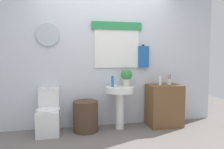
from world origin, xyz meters
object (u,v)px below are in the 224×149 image
(toilet, at_px, (49,116))
(pedestal_sink, at_px, (120,97))
(lotion_bottle, at_px, (160,81))
(laundry_hamper, at_px, (86,116))
(soap_bottle, at_px, (113,81))
(wooden_cabinet, at_px, (164,105))
(toothbrush_cup, at_px, (169,82))
(potted_plant, at_px, (127,76))

(toilet, height_order, pedestal_sink, toilet)
(toilet, relative_size, lotion_bottle, 4.61)
(laundry_hamper, xyz_separation_m, soap_bottle, (0.49, 0.05, 0.59))
(pedestal_sink, bearing_deg, wooden_cabinet, 0.00)
(soap_bottle, xyz_separation_m, lotion_bottle, (0.87, -0.09, 0.00))
(pedestal_sink, bearing_deg, lotion_bottle, -3.07)
(lotion_bottle, relative_size, toothbrush_cup, 0.90)
(toilet, bearing_deg, soap_bottle, 0.85)
(pedestal_sink, xyz_separation_m, wooden_cabinet, (0.85, 0.00, -0.18))
(laundry_hamper, height_order, toothbrush_cup, toothbrush_cup)
(toilet, xyz_separation_m, wooden_cabinet, (2.07, -0.03, 0.09))
(lotion_bottle, bearing_deg, toilet, 177.86)
(toothbrush_cup, bearing_deg, soap_bottle, 178.40)
(wooden_cabinet, height_order, potted_plant, potted_plant)
(pedestal_sink, bearing_deg, toilet, 178.42)
(toothbrush_cup, bearing_deg, lotion_bottle, -164.26)
(pedestal_sink, distance_m, potted_plant, 0.40)
(soap_bottle, bearing_deg, potted_plant, 2.20)
(pedestal_sink, height_order, potted_plant, potted_plant)
(potted_plant, xyz_separation_m, lotion_bottle, (0.61, -0.10, -0.08))
(pedestal_sink, height_order, soap_bottle, soap_bottle)
(wooden_cabinet, relative_size, toothbrush_cup, 4.16)
(lotion_bottle, bearing_deg, wooden_cabinet, 20.66)
(soap_bottle, bearing_deg, toothbrush_cup, -1.60)
(soap_bottle, height_order, potted_plant, potted_plant)
(laundry_hamper, distance_m, toothbrush_cup, 1.66)
(soap_bottle, bearing_deg, pedestal_sink, -22.62)
(pedestal_sink, relative_size, lotion_bottle, 4.54)
(laundry_hamper, bearing_deg, toothbrush_cup, 0.73)
(wooden_cabinet, bearing_deg, toilet, 179.07)
(toilet, relative_size, wooden_cabinet, 0.99)
(toilet, relative_size, potted_plant, 2.46)
(lotion_bottle, bearing_deg, soap_bottle, 174.06)
(potted_plant, height_order, lotion_bottle, potted_plant)
(toilet, height_order, toothbrush_cup, toothbrush_cup)
(pedestal_sink, distance_m, lotion_bottle, 0.80)
(laundry_hamper, relative_size, toothbrush_cup, 2.83)
(toilet, height_order, wooden_cabinet, wooden_cabinet)
(potted_plant, height_order, toothbrush_cup, potted_plant)
(toilet, distance_m, wooden_cabinet, 2.07)
(soap_bottle, xyz_separation_m, toothbrush_cup, (1.08, -0.03, -0.03))
(toilet, bearing_deg, toothbrush_cup, -0.36)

